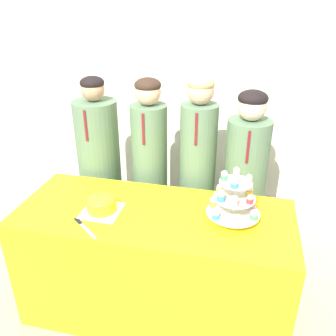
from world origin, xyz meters
TOP-DOWN VIEW (x-y plane):
  - wall_back at (0.00, 1.53)m, footprint 9.00×0.06m
  - table at (0.00, 0.34)m, footprint 1.65×0.67m
  - round_cake at (-0.30, 0.27)m, footprint 0.22×0.22m
  - cake_knife at (-0.36, 0.12)m, footprint 0.20×0.16m
  - cupcake_stand at (0.46, 0.36)m, footprint 0.31×0.31m
  - student_0 at (-0.58, 0.89)m, footprint 0.32×0.32m
  - student_1 at (-0.18, 0.89)m, footprint 0.26×0.26m
  - student_2 at (0.17, 0.89)m, footprint 0.26×0.26m
  - student_3 at (0.51, 0.89)m, footprint 0.30×0.30m

SIDE VIEW (x-z plane):
  - table at x=0.00m, z-range 0.00..0.78m
  - student_3 at x=0.51m, z-range -0.03..1.38m
  - student_0 at x=-0.58m, z-range -0.05..1.40m
  - student_1 at x=-0.18m, z-range -0.02..1.43m
  - student_2 at x=0.17m, z-range -0.02..1.46m
  - cake_knife at x=-0.36m, z-range 0.78..0.79m
  - round_cake at x=-0.30m, z-range 0.78..0.89m
  - cupcake_stand at x=0.46m, z-range 0.77..1.07m
  - wall_back at x=0.00m, z-range 0.00..2.70m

